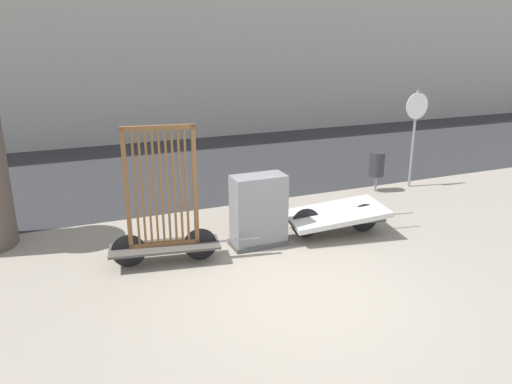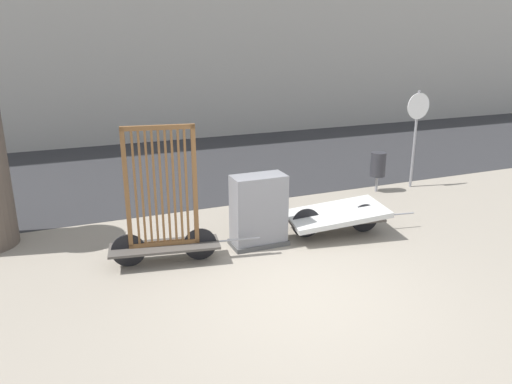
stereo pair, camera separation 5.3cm
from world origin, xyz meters
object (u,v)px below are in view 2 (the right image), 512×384
object	(u,v)px
utility_cabinet	(259,213)
bike_cart_with_bedframe	(163,218)
sign_post	(416,124)
trash_bin	(378,165)
bike_cart_with_mattress	(336,215)

from	to	relation	value
utility_cabinet	bike_cart_with_bedframe	bearing A→B (deg)	-176.38
bike_cart_with_bedframe	sign_post	xyz separation A→B (m)	(6.43, 1.91, 0.75)
bike_cart_with_bedframe	utility_cabinet	bearing A→B (deg)	13.25
utility_cabinet	trash_bin	bearing A→B (deg)	25.73
utility_cabinet	sign_post	world-z (taller)	sign_post
trash_bin	sign_post	xyz separation A→B (m)	(0.99, -0.01, 0.88)
sign_post	utility_cabinet	bearing A→B (deg)	-159.22
trash_bin	bike_cart_with_bedframe	bearing A→B (deg)	-160.58
bike_cart_with_mattress	trash_bin	distance (m)	2.97
utility_cabinet	sign_post	bearing A→B (deg)	20.78
utility_cabinet	trash_bin	distance (m)	4.17
utility_cabinet	bike_cart_with_mattress	bearing A→B (deg)	-4.02
bike_cart_with_bedframe	utility_cabinet	xyz separation A→B (m)	(1.68, 0.11, -0.19)
bike_cart_with_mattress	sign_post	size ratio (longest dim) A/B	1.09
utility_cabinet	trash_bin	xyz separation A→B (m)	(3.76, 1.81, 0.06)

